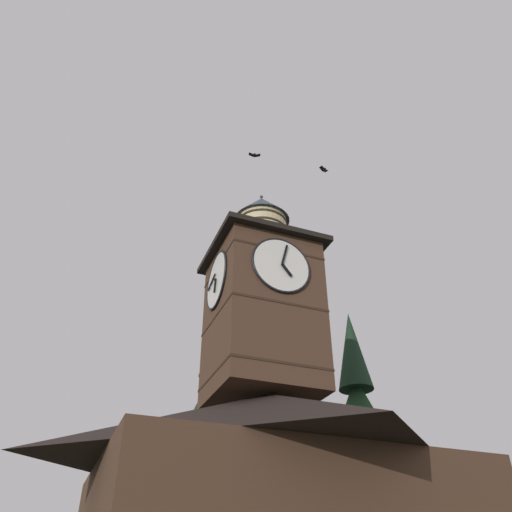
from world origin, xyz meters
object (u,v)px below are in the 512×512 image
pine_tree_behind (219,460)px  flying_bird_high (324,169)px  clock_tower (262,303)px  flying_bird_low (255,155)px  pine_tree_aside (367,482)px  building_main (272,504)px  moon (243,390)px

pine_tree_behind → flying_bird_high: (-4.05, 4.64, 14.94)m
clock_tower → flying_bird_low: bearing=-51.7°
pine_tree_aside → flying_bird_low: bearing=28.2°
flying_bird_low → pine_tree_behind: bearing=-91.7°
pine_tree_aside → flying_bird_high: flying_bird_high is taller
building_main → pine_tree_behind: (0.06, -5.81, 2.56)m
pine_tree_aside → moon: moon is taller
moon → flying_bird_high: size_ratio=3.54×
building_main → clock_tower: 8.09m
clock_tower → moon: (-10.49, -31.54, 7.62)m
building_main → moon: moon is taller
pine_tree_aside → pine_tree_behind: bearing=-6.5°
pine_tree_behind → moon: moon is taller
pine_tree_aside → flying_bird_low: flying_bird_low is taller
building_main → clock_tower: (-0.05, -0.85, 8.05)m
flying_bird_low → pine_tree_aside: bearing=-151.8°
building_main → pine_tree_aside: size_ratio=0.82×
clock_tower → flying_bird_high: 10.25m
flying_bird_high → building_main: bearing=16.4°
pine_tree_aside → flying_bird_high: 16.29m
pine_tree_aside → moon: bearing=-97.4°
pine_tree_behind → moon: bearing=-111.7°
building_main → moon: size_ratio=5.71×
building_main → flying_bird_low: 17.14m
pine_tree_behind → flying_bird_high: size_ratio=27.08×
flying_bird_high → flying_bird_low: (4.18, 0.01, -0.40)m
clock_tower → flying_bird_high: (-3.94, -0.32, 9.45)m
moon → clock_tower: bearing=71.6°
clock_tower → moon: size_ratio=4.88×
pine_tree_aside → moon: 30.84m
clock_tower → pine_tree_behind: (0.11, -4.96, -5.49)m
pine_tree_behind → flying_bird_low: 15.26m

